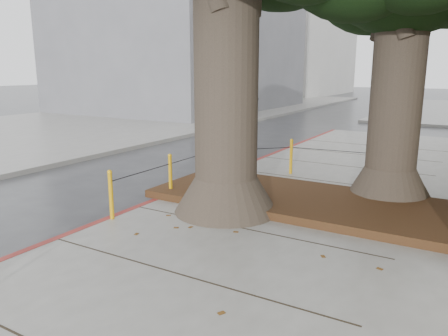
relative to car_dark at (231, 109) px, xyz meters
The scene contains 8 objects.
ground 19.89m from the car_dark, 63.65° to the right, with size 140.00×140.00×0.00m, color #28282B.
sidewalk_opposite 9.39m from the car_dark, 123.51° to the right, with size 14.00×60.00×0.15m, color slate.
curb_red 16.78m from the car_dark, 65.99° to the right, with size 0.14×26.00×0.16m, color maroon.
planter_bed 16.98m from the car_dark, 55.06° to the right, with size 6.40×2.60×0.16m, color black.
building_far_grey 9.21m from the car_dark, 145.89° to the left, with size 12.00×16.00×12.00m, color slate.
building_far_white 29.21m from the car_dark, 106.74° to the left, with size 12.00×18.00×15.00m, color silver.
bollard_ring 15.62m from the car_dark, 59.38° to the right, with size 3.79×5.39×0.95m.
car_dark is the anchor object (origin of this frame).
Camera 1 is at (3.87, -4.42, 2.89)m, focal length 35.00 mm.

